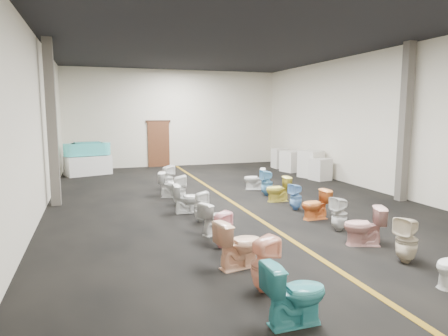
{
  "coord_description": "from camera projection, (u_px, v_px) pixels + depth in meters",
  "views": [
    {
      "loc": [
        -3.71,
        -10.73,
        2.57
      ],
      "look_at": [
        0.14,
        1.0,
        0.82
      ],
      "focal_mm": 32.0,
      "sensor_mm": 36.0,
      "label": 1
    }
  ],
  "objects": [
    {
      "name": "wall_left",
      "position": [
        37.0,
        125.0,
        9.74
      ],
      "size": [
        0.0,
        16.0,
        16.0
      ],
      "primitive_type": "plane",
      "rotation": [
        1.57,
        0.0,
        1.57
      ],
      "color": "beige",
      "rests_on": "ground"
    },
    {
      "name": "appliance_crate_c",
      "position": [
        292.0,
        161.0,
        17.18
      ],
      "size": [
        0.94,
        0.94,
        0.89
      ],
      "primitive_type": "cube",
      "rotation": [
        0.0,
        0.0,
        0.23
      ],
      "color": "silver",
      "rests_on": "floor"
    },
    {
      "name": "toilet_left_4",
      "position": [
        215.0,
        218.0,
        8.41
      ],
      "size": [
        0.78,
        0.64,
        0.69
      ],
      "primitive_type": "imported",
      "rotation": [
        0.0,
        0.0,
        2.0
      ],
      "color": "silver",
      "rests_on": "floor"
    },
    {
      "name": "door_frame",
      "position": [
        158.0,
        121.0,
        18.53
      ],
      "size": [
        1.15,
        0.08,
        0.1
      ],
      "primitive_type": "cube",
      "color": "#331C11",
      "rests_on": "back_door"
    },
    {
      "name": "back_door",
      "position": [
        159.0,
        144.0,
        18.67
      ],
      "size": [
        1.0,
        0.1,
        2.1
      ],
      "primitive_type": "cube",
      "color": "#562D19",
      "rests_on": "floor"
    },
    {
      "name": "floor",
      "position": [
        230.0,
        201.0,
        11.6
      ],
      "size": [
        16.0,
        16.0,
        0.0
      ],
      "primitive_type": "plane",
      "color": "black",
      "rests_on": "ground"
    },
    {
      "name": "toilet_left_6",
      "position": [
        187.0,
        198.0,
        10.19
      ],
      "size": [
        0.74,
        0.44,
        0.74
      ],
      "primitive_type": "imported",
      "rotation": [
        0.0,
        0.0,
        1.53
      ],
      "color": "silver",
      "rests_on": "floor"
    },
    {
      "name": "toilet_left_0",
      "position": [
        295.0,
        293.0,
        4.81
      ],
      "size": [
        0.79,
        0.46,
        0.8
      ],
      "primitive_type": "imported",
      "rotation": [
        0.0,
        0.0,
        1.58
      ],
      "color": "teal",
      "rests_on": "floor"
    },
    {
      "name": "appliance_crate_b",
      "position": [
        311.0,
        164.0,
        15.69
      ],
      "size": [
        0.99,
        0.99,
        1.05
      ],
      "primitive_type": "cube",
      "rotation": [
        0.0,
        0.0,
        0.38
      ],
      "color": "silver",
      "rests_on": "floor"
    },
    {
      "name": "toilet_left_5",
      "position": [
        201.0,
        207.0,
        9.34
      ],
      "size": [
        0.34,
        0.33,
        0.72
      ],
      "primitive_type": "imported",
      "rotation": [
        0.0,
        0.0,
        1.56
      ],
      "color": "silver",
      "rests_on": "floor"
    },
    {
      "name": "toilet_right_5",
      "position": [
        315.0,
        205.0,
        9.56
      ],
      "size": [
        0.71,
        0.41,
        0.71
      ],
      "primitive_type": "imported",
      "rotation": [
        0.0,
        0.0,
        -1.55
      ],
      "color": "orange",
      "rests_on": "floor"
    },
    {
      "name": "ceiling",
      "position": [
        230.0,
        41.0,
        10.97
      ],
      "size": [
        16.0,
        16.0,
        0.0
      ],
      "primitive_type": "plane",
      "rotation": [
        3.14,
        0.0,
        0.0
      ],
      "color": "black",
      "rests_on": "ground"
    },
    {
      "name": "aisle_stripe",
      "position": [
        230.0,
        201.0,
        11.6
      ],
      "size": [
        0.12,
        15.6,
        0.01
      ],
      "primitive_type": "cube",
      "color": "#7F5C12",
      "rests_on": "floor"
    },
    {
      "name": "toilet_right_7",
      "position": [
        278.0,
        189.0,
        11.45
      ],
      "size": [
        0.72,
        0.44,
        0.72
      ],
      "primitive_type": "imported",
      "rotation": [
        0.0,
        0.0,
        -1.62
      ],
      "color": "#ECD84F",
      "rests_on": "floor"
    },
    {
      "name": "toilet_left_7",
      "position": [
        179.0,
        190.0,
        11.05
      ],
      "size": [
        0.41,
        0.4,
        0.83
      ],
      "primitive_type": "imported",
      "rotation": [
        0.0,
        0.0,
        1.49
      ],
      "color": "white",
      "rests_on": "floor"
    },
    {
      "name": "toilet_right_3",
      "position": [
        364.0,
        226.0,
        7.68
      ],
      "size": [
        0.86,
        0.68,
        0.77
      ],
      "primitive_type": "imported",
      "rotation": [
        0.0,
        0.0,
        -1.95
      ],
      "color": "#D99E97",
      "rests_on": "floor"
    },
    {
      "name": "bathtub",
      "position": [
        87.0,
        149.0,
        16.23
      ],
      "size": [
        1.83,
        0.91,
        0.55
      ],
      "rotation": [
        0.0,
        0.0,
        0.21
      ],
      "color": "#47CDCC",
      "rests_on": "display_table"
    },
    {
      "name": "column_right",
      "position": [
        405.0,
        123.0,
        11.34
      ],
      "size": [
        0.25,
        0.25,
        4.5
      ],
      "primitive_type": "cube",
      "color": "#59544C",
      "rests_on": "floor"
    },
    {
      "name": "display_table",
      "position": [
        88.0,
        165.0,
        16.32
      ],
      "size": [
        1.93,
        1.39,
        0.77
      ],
      "primitive_type": "cube",
      "rotation": [
        0.0,
        0.0,
        0.33
      ],
      "color": "white",
      "rests_on": "floor"
    },
    {
      "name": "toilet_right_2",
      "position": [
        407.0,
        240.0,
        6.79
      ],
      "size": [
        0.46,
        0.46,
        0.81
      ],
      "primitive_type": "imported",
      "rotation": [
        0.0,
        0.0,
        -1.26
      ],
      "color": "beige",
      "rests_on": "floor"
    },
    {
      "name": "toilet_right_8",
      "position": [
        267.0,
        183.0,
        12.26
      ],
      "size": [
        0.37,
        0.36,
        0.8
      ],
      "primitive_type": "imported",
      "rotation": [
        0.0,
        0.0,
        -1.58
      ],
      "color": "#6AADD9",
      "rests_on": "floor"
    },
    {
      "name": "toilet_right_6",
      "position": [
        296.0,
        197.0,
        10.46
      ],
      "size": [
        0.38,
        0.38,
        0.7
      ],
      "primitive_type": "imported",
      "rotation": [
        0.0,
        0.0,
        -1.35
      ],
      "color": "#74ABE4",
      "rests_on": "floor"
    },
    {
      "name": "toilet_left_3",
      "position": [
        222.0,
        230.0,
        7.53
      ],
      "size": [
        0.41,
        0.41,
        0.7
      ],
      "primitive_type": "imported",
      "rotation": [
        0.0,
        0.0,
        1.91
      ],
      "color": "#F2A3AB",
      "rests_on": "floor"
    },
    {
      "name": "wall_right",
      "position": [
        377.0,
        122.0,
        12.83
      ],
      "size": [
        0.0,
        16.0,
        16.0
      ],
      "primitive_type": "plane",
      "rotation": [
        1.57,
        0.0,
        -1.57
      ],
      "color": "beige",
      "rests_on": "ground"
    },
    {
      "name": "toilet_left_9",
      "position": [
        168.0,
        178.0,
        12.95
      ],
      "size": [
        0.49,
        0.48,
        0.85
      ],
      "primitive_type": "imported",
      "rotation": [
        0.0,
        0.0,
        1.87
      ],
      "color": "white",
      "rests_on": "floor"
    },
    {
      "name": "toilet_right_4",
      "position": [
        339.0,
        214.0,
        8.62
      ],
      "size": [
        0.39,
        0.39,
        0.75
      ],
      "primitive_type": "imported",
      "rotation": [
        0.0,
        0.0,
        -1.41
      ],
      "color": "silver",
      "rests_on": "floor"
    },
    {
      "name": "wall_back",
      "position": [
        175.0,
        118.0,
        18.81
      ],
      "size": [
        10.0,
        0.0,
        10.0
      ],
      "primitive_type": "plane",
      "rotation": [
        1.57,
        0.0,
        0.0
      ],
      "color": "beige",
      "rests_on": "ground"
    },
    {
      "name": "appliance_crate_a",
      "position": [
        320.0,
        169.0,
        15.05
      ],
      "size": [
        0.76,
        0.76,
        0.82
      ],
      "primitive_type": "cube",
      "rotation": [
        0.0,
        0.0,
        0.21
      ],
      "color": "beige",
      "rests_on": "floor"
    },
    {
      "name": "toilet_left_8",
      "position": [
        172.0,
        185.0,
        12.01
      ],
      "size": [
        0.86,
        0.66,
        0.77
      ],
      "primitive_type": "imported",
      "rotation": [
        0.0,
        0.0,
        1.23
      ],
      "color": "white",
      "rests_on": "floor"
    },
    {
      "name": "toilet_right_9",
      "position": [
        255.0,
        179.0,
        13.24
      ],
      "size": [
        0.8,
        0.64,
        0.72
      ],
      "primitive_type": "imported",
      "rotation": [
        0.0,
        0.0,
        -1.96
      ],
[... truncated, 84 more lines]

